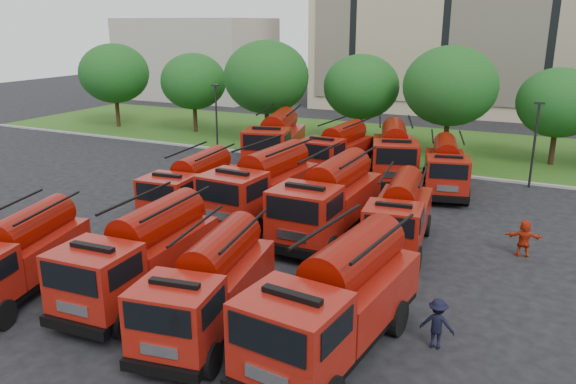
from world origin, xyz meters
name	(u,v)px	position (x,y,z in m)	size (l,w,h in m)	color
ground	(199,256)	(0.00, 0.00, 0.00)	(140.00, 140.00, 0.00)	black
lawn	(378,142)	(0.00, 26.00, 0.06)	(70.00, 16.00, 0.12)	#285216
curb	(344,163)	(0.00, 17.90, 0.07)	(70.00, 0.30, 0.14)	gray
side_building	(197,58)	(-30.00, 44.00, 5.00)	(18.00, 12.00, 10.00)	#A69F93
tree_0	(114,73)	(-24.00, 22.00, 5.02)	(6.30, 6.30, 7.70)	#382314
tree_1	(193,81)	(-16.00, 23.00, 4.55)	(5.71, 5.71, 6.98)	#382314
tree_2	(266,77)	(-8.00, 21.50, 5.35)	(6.72, 6.72, 8.22)	#382314
tree_3	(361,87)	(-1.00, 24.00, 4.68)	(5.88, 5.88, 7.19)	#382314
tree_4	(450,86)	(6.00, 22.50, 5.22)	(6.55, 6.55, 8.01)	#382314
tree_5	(559,103)	(13.00, 23.50, 4.35)	(5.46, 5.46, 6.68)	#382314
lamp_post_0	(216,114)	(-10.00, 17.20, 2.90)	(0.60, 0.25, 5.11)	black
lamp_post_1	(535,140)	(12.00, 17.20, 2.90)	(0.60, 0.25, 5.11)	black
fire_truck_0	(17,255)	(-3.87, -5.63, 1.48)	(3.77, 6.82, 2.95)	black
fire_truck_1	(142,254)	(0.31, -3.86, 1.62)	(2.93, 7.22, 3.23)	black
fire_truck_2	(209,285)	(3.72, -4.71, 1.53)	(3.31, 6.93, 3.03)	black
fire_truck_3	(336,300)	(7.82, -4.24, 1.72)	(3.39, 7.73, 3.41)	black
fire_truck_4	(192,186)	(-3.28, 4.38, 1.54)	(2.91, 6.90, 3.06)	black
fire_truck_5	(262,185)	(0.24, 5.34, 1.75)	(3.19, 7.81, 3.48)	black
fire_truck_6	(328,199)	(4.07, 4.56, 1.77)	(2.94, 7.77, 3.52)	black
fire_truck_7	(400,214)	(7.33, 4.78, 1.50)	(3.04, 6.76, 2.97)	black
fire_truck_8	(276,141)	(-3.95, 15.08, 1.83)	(4.62, 8.41, 3.64)	black
fire_truck_9	(337,150)	(0.47, 15.14, 1.60)	(2.93, 7.12, 3.17)	black
fire_truck_10	(394,153)	(4.15, 15.38, 1.73)	(4.66, 7.96, 3.44)	black
fire_truck_11	(446,167)	(7.56, 14.06, 1.51)	(3.66, 6.94, 3.01)	black
firefighter_1	(199,370)	(4.67, -6.81, 0.00)	(0.85, 0.47, 1.75)	#B3280D
firefighter_2	(358,350)	(8.42, -3.91, 0.00)	(1.11, 0.63, 1.89)	#B3280D
firefighter_3	(435,347)	(10.50, -2.71, 0.00)	(1.04, 0.54, 1.61)	black
firefighter_4	(181,224)	(-3.03, 2.95, 0.00)	(0.89, 0.58, 1.81)	black
firefighter_5	(522,256)	(12.37, 5.92, 0.00)	(1.49, 0.64, 1.60)	#B3280D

